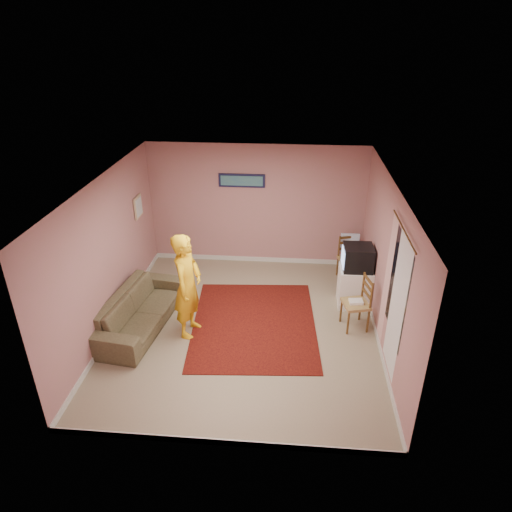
# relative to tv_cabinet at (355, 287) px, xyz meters

# --- Properties ---
(ground) EXTENTS (5.00, 5.00, 0.00)m
(ground) POSITION_rel_tv_cabinet_xyz_m (-1.95, -0.92, -0.37)
(ground) COLOR gray
(ground) RESTS_ON ground
(wall_back) EXTENTS (4.50, 0.02, 2.60)m
(wall_back) POSITION_rel_tv_cabinet_xyz_m (-1.95, 1.58, 0.93)
(wall_back) COLOR #A07069
(wall_back) RESTS_ON ground
(wall_front) EXTENTS (4.50, 0.02, 2.60)m
(wall_front) POSITION_rel_tv_cabinet_xyz_m (-1.95, -3.42, 0.93)
(wall_front) COLOR #A07069
(wall_front) RESTS_ON ground
(wall_left) EXTENTS (0.02, 5.00, 2.60)m
(wall_left) POSITION_rel_tv_cabinet_xyz_m (-4.20, -0.92, 0.93)
(wall_left) COLOR #A07069
(wall_left) RESTS_ON ground
(wall_right) EXTENTS (0.02, 5.00, 2.60)m
(wall_right) POSITION_rel_tv_cabinet_xyz_m (0.30, -0.92, 0.93)
(wall_right) COLOR #A07069
(wall_right) RESTS_ON ground
(ceiling) EXTENTS (4.50, 5.00, 0.02)m
(ceiling) POSITION_rel_tv_cabinet_xyz_m (-1.95, -0.92, 2.23)
(ceiling) COLOR silver
(ceiling) RESTS_ON wall_back
(baseboard_back) EXTENTS (4.50, 0.02, 0.10)m
(baseboard_back) POSITION_rel_tv_cabinet_xyz_m (-1.95, 1.57, -0.32)
(baseboard_back) COLOR silver
(baseboard_back) RESTS_ON ground
(baseboard_front) EXTENTS (4.50, 0.02, 0.10)m
(baseboard_front) POSITION_rel_tv_cabinet_xyz_m (-1.95, -3.41, -0.32)
(baseboard_front) COLOR silver
(baseboard_front) RESTS_ON ground
(baseboard_left) EXTENTS (0.02, 5.00, 0.10)m
(baseboard_left) POSITION_rel_tv_cabinet_xyz_m (-4.19, -0.92, -0.32)
(baseboard_left) COLOR silver
(baseboard_left) RESTS_ON ground
(baseboard_right) EXTENTS (0.02, 5.00, 0.10)m
(baseboard_right) POSITION_rel_tv_cabinet_xyz_m (0.29, -0.92, -0.32)
(baseboard_right) COLOR silver
(baseboard_right) RESTS_ON ground
(window) EXTENTS (0.01, 1.10, 1.50)m
(window) POSITION_rel_tv_cabinet_xyz_m (0.29, -1.82, 1.08)
(window) COLOR black
(window) RESTS_ON wall_right
(curtain_sheer) EXTENTS (0.01, 0.75, 2.10)m
(curtain_sheer) POSITION_rel_tv_cabinet_xyz_m (0.28, -1.97, 0.88)
(curtain_sheer) COLOR silver
(curtain_sheer) RESTS_ON wall_right
(curtain_floral) EXTENTS (0.01, 0.35, 2.10)m
(curtain_floral) POSITION_rel_tv_cabinet_xyz_m (0.27, -1.27, 0.88)
(curtain_floral) COLOR beige
(curtain_floral) RESTS_ON wall_right
(curtain_rod) EXTENTS (0.02, 1.40, 0.02)m
(curtain_rod) POSITION_rel_tv_cabinet_xyz_m (0.25, -1.82, 1.95)
(curtain_rod) COLOR brown
(curtain_rod) RESTS_ON wall_right
(picture_back) EXTENTS (0.95, 0.04, 0.28)m
(picture_back) POSITION_rel_tv_cabinet_xyz_m (-2.25, 1.55, 1.48)
(picture_back) COLOR #121333
(picture_back) RESTS_ON wall_back
(picture_left) EXTENTS (0.04, 0.38, 0.42)m
(picture_left) POSITION_rel_tv_cabinet_xyz_m (-4.17, 0.68, 1.18)
(picture_left) COLOR tan
(picture_left) RESTS_ON wall_left
(area_rug) EXTENTS (2.30, 2.79, 0.01)m
(area_rug) POSITION_rel_tv_cabinet_xyz_m (-1.79, -0.80, -0.37)
(area_rug) COLOR black
(area_rug) RESTS_ON ground
(tv_cabinet) EXTENTS (0.59, 0.53, 0.75)m
(tv_cabinet) POSITION_rel_tv_cabinet_xyz_m (0.00, 0.00, 0.00)
(tv_cabinet) COLOR white
(tv_cabinet) RESTS_ON ground
(crt_tv) EXTENTS (0.54, 0.48, 0.45)m
(crt_tv) POSITION_rel_tv_cabinet_xyz_m (-0.01, -0.00, 0.60)
(crt_tv) COLOR black
(crt_tv) RESTS_ON tv_cabinet
(chair_a) EXTENTS (0.50, 0.49, 0.48)m
(chair_a) POSITION_rel_tv_cabinet_xyz_m (-0.01, 0.99, 0.17)
(chair_a) COLOR #A3904F
(chair_a) RESTS_ON ground
(dvd_player) EXTENTS (0.36, 0.27, 0.06)m
(dvd_player) POSITION_rel_tv_cabinet_xyz_m (-0.01, 0.99, 0.11)
(dvd_player) COLOR #B2B2B7
(dvd_player) RESTS_ON chair_a
(blue_throw) EXTENTS (0.38, 0.05, 0.39)m
(blue_throw) POSITION_rel_tv_cabinet_xyz_m (-0.01, 1.18, 0.34)
(blue_throw) COLOR #98C2F9
(blue_throw) RESTS_ON chair_a
(chair_b) EXTENTS (0.50, 0.52, 0.52)m
(chair_b) POSITION_rel_tv_cabinet_xyz_m (-0.07, -0.73, 0.21)
(chair_b) COLOR #A3904F
(chair_b) RESTS_ON ground
(game_console) EXTENTS (0.24, 0.19, 0.05)m
(game_console) POSITION_rel_tv_cabinet_xyz_m (-0.07, -0.73, 0.14)
(game_console) COLOR white
(game_console) RESTS_ON chair_b
(sofa) EXTENTS (1.12, 2.25, 0.63)m
(sofa) POSITION_rel_tv_cabinet_xyz_m (-3.75, -1.00, -0.06)
(sofa) COLOR brown
(sofa) RESTS_ON ground
(person) EXTENTS (0.54, 0.73, 1.81)m
(person) POSITION_rel_tv_cabinet_xyz_m (-2.85, -1.11, 0.53)
(person) COLOR yellow
(person) RESTS_ON ground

